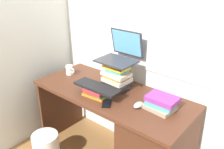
% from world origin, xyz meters
% --- Properties ---
extents(wall_back, '(6.00, 0.06, 2.60)m').
position_xyz_m(wall_back, '(0.00, 0.35, 1.30)').
color(wall_back, silver).
rests_on(wall_back, ground).
extents(wall_left, '(0.05, 6.00, 2.60)m').
position_xyz_m(wall_left, '(-0.92, 0.00, 1.30)').
color(wall_left, silver).
rests_on(wall_left, ground).
extents(desk, '(1.45, 0.61, 0.73)m').
position_xyz_m(desk, '(0.37, -0.02, 0.40)').
color(desk, '#4C2819').
rests_on(desk, ground).
extents(book_stack_tall, '(0.24, 0.20, 0.25)m').
position_xyz_m(book_stack_tall, '(-0.02, 0.09, 0.85)').
color(book_stack_tall, '#2672B2').
rests_on(book_stack_tall, desk).
extents(book_stack_keyboard_riser, '(0.22, 0.18, 0.07)m').
position_xyz_m(book_stack_keyboard_riser, '(-0.06, -0.12, 0.76)').
color(book_stack_keyboard_riser, orange).
rests_on(book_stack_keyboard_riser, desk).
extents(book_stack_side, '(0.25, 0.20, 0.10)m').
position_xyz_m(book_stack_side, '(0.46, 0.04, 0.78)').
color(book_stack_side, gray).
rests_on(book_stack_side, desk).
extents(laptop, '(0.33, 0.31, 0.25)m').
position_xyz_m(laptop, '(-0.03, 0.15, 1.04)').
color(laptop, '#2D2D33').
rests_on(laptop, book_stack_tall).
extents(keyboard, '(0.42, 0.15, 0.02)m').
position_xyz_m(keyboard, '(-0.05, -0.13, 0.81)').
color(keyboard, black).
rests_on(keyboard, book_stack_keyboard_riser).
extents(computer_mouse, '(0.06, 0.10, 0.04)m').
position_xyz_m(computer_mouse, '(0.31, -0.05, 0.74)').
color(computer_mouse, '#A5A8AD').
rests_on(computer_mouse, desk).
extents(mug, '(0.11, 0.07, 0.09)m').
position_xyz_m(mug, '(-0.58, 0.03, 0.77)').
color(mug, white).
rests_on(mug, desk).
extents(cell_phone, '(0.13, 0.15, 0.01)m').
position_xyz_m(cell_phone, '(0.09, -0.17, 0.73)').
color(cell_phone, black).
rests_on(cell_phone, desk).
extents(wastebasket, '(0.25, 0.25, 0.31)m').
position_xyz_m(wastebasket, '(-0.44, -0.44, 0.15)').
color(wastebasket, silver).
rests_on(wastebasket, ground).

